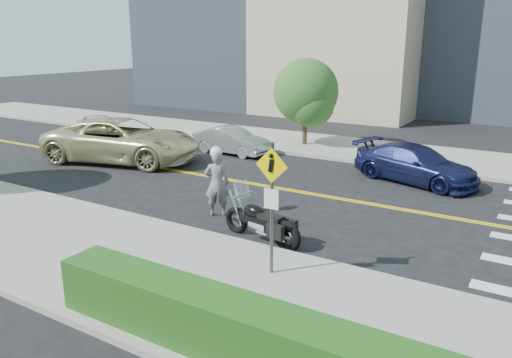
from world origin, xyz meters
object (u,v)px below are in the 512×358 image
object	(u,v)px
parked_car_silver	(231,141)
motorcyclist	(217,181)
parked_car_white	(102,128)
motorcycle	(261,214)
suv	(122,140)
pedestrian_sign	(272,196)
parked_car_blue	(415,164)

from	to	relation	value
parked_car_silver	motorcyclist	bearing A→B (deg)	-146.04
parked_car_white	parked_car_silver	world-z (taller)	parked_car_white
motorcycle	suv	world-z (taller)	suv
pedestrian_sign	suv	bearing A→B (deg)	150.26
parked_car_blue	parked_car_silver	bearing A→B (deg)	104.09
parked_car_silver	parked_car_blue	xyz separation A→B (m)	(8.66, -0.40, 0.07)
motorcycle	pedestrian_sign	bearing A→B (deg)	-43.40
parked_car_white	parked_car_silver	distance (m)	7.68
motorcyclist	parked_car_blue	xyz separation A→B (m)	(4.21, 6.95, -0.38)
parked_car_silver	parked_car_blue	bearing A→B (deg)	-89.89
motorcyclist	motorcycle	world-z (taller)	motorcyclist
parked_car_silver	parked_car_white	bearing A→B (deg)	100.68
suv	parked_car_blue	world-z (taller)	suv
motorcyclist	suv	world-z (taller)	motorcyclist
motorcycle	parked_car_white	distance (m)	16.01
motorcycle	parked_car_silver	bearing A→B (deg)	138.62
motorcyclist	motorcycle	bearing A→B (deg)	123.46
pedestrian_sign	parked_car_silver	bearing A→B (deg)	128.07
motorcycle	suv	size ratio (longest dim) A/B	0.37
motorcyclist	parked_car_white	world-z (taller)	motorcyclist
motorcycle	parked_car_blue	distance (m)	8.22
pedestrian_sign	parked_car_blue	distance (m)	9.88
pedestrian_sign	parked_car_silver	xyz separation A→B (m)	(-7.97, 10.17, -1.34)
suv	parked_car_white	xyz separation A→B (m)	(-4.38, 2.72, -0.24)
parked_car_white	pedestrian_sign	bearing A→B (deg)	-100.10
motorcyclist	parked_car_blue	world-z (taller)	motorcyclist
suv	pedestrian_sign	bearing A→B (deg)	-135.02
parked_car_blue	pedestrian_sign	bearing A→B (deg)	-167.34
suv	motorcycle	bearing A→B (deg)	-130.26
parked_car_blue	suv	bearing A→B (deg)	122.59
parked_car_white	parked_car_silver	size ratio (longest dim) A/B	1.10
motorcyclist	parked_car_blue	size ratio (longest dim) A/B	0.45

